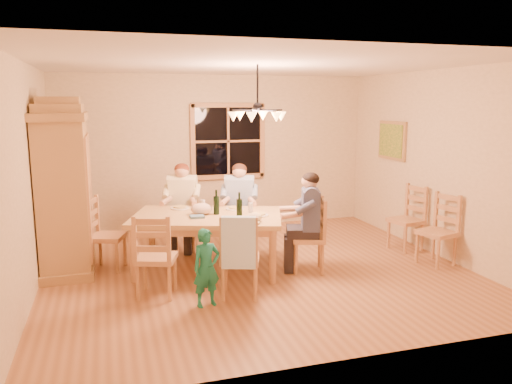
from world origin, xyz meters
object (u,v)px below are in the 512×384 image
object	(u,v)px
chair_far_right	(240,231)
chair_spare_back	(405,230)
chair_far_left	(183,231)
dining_table	(207,222)
chair_end_right	(308,249)
armoire	(66,192)
adult_plaid_man	(239,196)
wine_bottle_b	(239,205)
chair_spare_front	(436,243)
adult_slate_man	(309,209)
chair_near_left	(157,271)
chair_end_left	(108,247)
wine_bottle_a	(216,202)
chandelier	(258,114)
child	(207,268)
chair_near_right	(240,271)
adult_woman	(182,196)

from	to	relation	value
chair_far_right	chair_spare_back	size ratio (longest dim) A/B	1.00
chair_far_left	chair_spare_back	distance (m)	3.40
dining_table	chair_end_right	size ratio (longest dim) A/B	2.23
armoire	adult_plaid_man	distance (m)	2.44
wine_bottle_b	armoire	bearing A→B (deg)	157.81
dining_table	adult_plaid_man	bearing A→B (deg)	49.53
chair_spare_front	adult_slate_man	bearing A→B (deg)	67.64
chair_far_right	wine_bottle_b	size ratio (longest dim) A/B	3.00
chair_near_left	chair_end_left	world-z (taller)	same
chair_end_right	chair_spare_front	size ratio (longest dim) A/B	1.00
wine_bottle_b	adult_slate_man	bearing A→B (deg)	-10.14
adult_slate_man	wine_bottle_a	size ratio (longest dim) A/B	2.65
dining_table	wine_bottle_b	xyz separation A→B (m)	(0.37, -0.26, 0.26)
chandelier	chair_far_right	world-z (taller)	chandelier
dining_table	wine_bottle_a	bearing A→B (deg)	0.60
chair_near_left	child	bearing A→B (deg)	-24.52
wine_bottle_a	chair_far_right	bearing A→B (deg)	55.58
wine_bottle_b	chair_far_left	bearing A→B (deg)	113.36
chandelier	adult_slate_man	bearing A→B (deg)	-18.49
armoire	chair_spare_back	distance (m)	4.96
adult_plaid_man	armoire	bearing A→B (deg)	21.10
wine_bottle_b	chair_end_left	bearing A→B (deg)	157.83
chair_near_right	chair_end_left	xyz separation A→B (m)	(-1.46, 1.44, 0.00)
chair_spare_front	chair_spare_back	distance (m)	0.75
chair_end_right	chair_spare_back	bearing A→B (deg)	-56.72
chair_near_right	chair_spare_back	bearing A→B (deg)	38.68
chair_end_right	adult_plaid_man	size ratio (longest dim) A/B	1.13
chair_near_right	adult_plaid_man	size ratio (longest dim) A/B	1.13
chair_near_right	adult_plaid_man	xyz separation A→B (m)	(0.47, 1.77, 0.54)
armoire	chair_far_right	bearing A→B (deg)	3.01
chair_far_left	wine_bottle_a	size ratio (longest dim) A/B	3.00
chair_end_left	chair_end_right	size ratio (longest dim) A/B	1.00
wine_bottle_b	wine_bottle_a	bearing A→B (deg)	133.87
chair_end_left	adult_woman	bearing A→B (deg)	136.74
chandelier	wine_bottle_a	world-z (taller)	chandelier
chair_far_right	chair_near_left	bearing A→B (deg)	64.80
chandelier	dining_table	world-z (taller)	chandelier
chair_end_left	adult_plaid_man	distance (m)	2.02
armoire	adult_plaid_man	world-z (taller)	armoire
chair_near_right	chair_end_right	size ratio (longest dim) A/B	1.00
dining_table	wine_bottle_b	world-z (taller)	wine_bottle_b
chair_end_left	wine_bottle_b	bearing A→B (deg)	85.92
chair_far_left	chair_spare_back	bearing A→B (deg)	-178.11
adult_slate_man	chair_near_right	bearing A→B (deg)	136.74
dining_table	chair_end_right	world-z (taller)	chair_end_right
chair_spare_back	chair_spare_front	bearing A→B (deg)	169.22
chair_near_right	chair_spare_front	size ratio (longest dim) A/B	1.00
chair_spare_front	adult_plaid_man	bearing A→B (deg)	45.44
chair_near_left	chair_spare_front	distance (m)	3.83
chair_near_right	adult_plaid_man	world-z (taller)	adult_plaid_man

